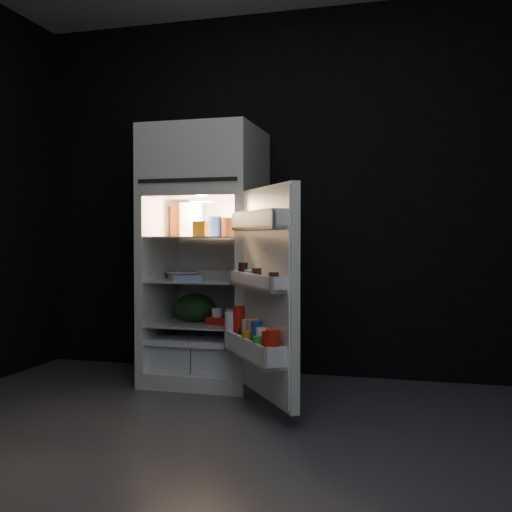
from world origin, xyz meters
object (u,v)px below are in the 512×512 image
(fridge_door, at_px, (263,297))
(yogurt_tray, at_px, (225,321))
(refrigerator, at_px, (207,246))
(egg_carton, at_px, (218,275))
(milk_jug, at_px, (192,220))

(fridge_door, distance_m, yogurt_tray, 0.71)
(refrigerator, bearing_deg, egg_carton, -41.47)
(refrigerator, relative_size, yogurt_tray, 7.41)
(refrigerator, bearing_deg, milk_jug, 168.43)
(refrigerator, relative_size, fridge_door, 1.46)
(egg_carton, height_order, yogurt_tray, egg_carton)
(yogurt_tray, bearing_deg, fridge_door, -33.52)
(fridge_door, relative_size, milk_jug, 5.08)
(fridge_door, xyz_separation_m, yogurt_tray, (-0.41, 0.54, -0.22))
(refrigerator, bearing_deg, yogurt_tray, -38.01)
(egg_carton, bearing_deg, refrigerator, 140.05)
(refrigerator, height_order, egg_carton, refrigerator)
(fridge_door, height_order, milk_jug, fridge_door)
(fridge_door, bearing_deg, refrigerator, 131.00)
(egg_carton, distance_m, yogurt_tray, 0.32)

